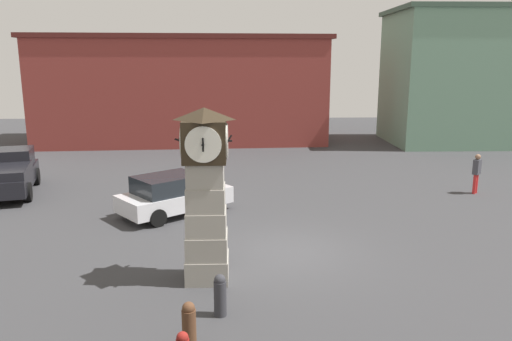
{
  "coord_description": "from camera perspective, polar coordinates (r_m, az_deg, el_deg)",
  "views": [
    {
      "loc": [
        -1.46,
        -14.33,
        5.71
      ],
      "look_at": [
        -0.93,
        1.24,
        2.26
      ],
      "focal_mm": 35.0,
      "sensor_mm": 36.0,
      "label": 1
    }
  ],
  "objects": [
    {
      "name": "clock_tower",
      "position": [
        12.92,
        -5.75,
        -2.81
      ],
      "size": [
        1.45,
        1.44,
        4.57
      ],
      "color": "#9E988E",
      "rests_on": "ground_plane"
    },
    {
      "name": "car_silver_hatch",
      "position": [
        19.05,
        -9.48,
        -2.71
      ],
      "size": [
        4.4,
        4.07,
        1.53
      ],
      "color": "silver",
      "rests_on": "ground_plane"
    },
    {
      "name": "warehouse_blue_far",
      "position": [
        36.55,
        -8.29,
        9.19
      ],
      "size": [
        20.54,
        9.11,
        7.38
      ],
      "color": "maroon",
      "rests_on": "ground_plane"
    },
    {
      "name": "pedestrian_near_bench",
      "position": [
        23.71,
        23.9,
        -0.05
      ],
      "size": [
        0.45,
        0.45,
        1.75
      ],
      "color": "red",
      "rests_on": "ground_plane"
    },
    {
      "name": "bollard_far_row",
      "position": [
        10.6,
        -7.66,
        -17.06
      ],
      "size": [
        0.29,
        0.29,
        1.0
      ],
      "color": "brown",
      "rests_on": "ground_plane"
    },
    {
      "name": "pickup_truck",
      "position": [
        24.16,
        -26.54,
        -0.27
      ],
      "size": [
        3.25,
        5.37,
        1.85
      ],
      "color": "black",
      "rests_on": "ground_plane"
    },
    {
      "name": "ground_plane",
      "position": [
        15.5,
        3.65,
        -9.18
      ],
      "size": [
        72.5,
        72.5,
        0.0
      ],
      "primitive_type": "plane",
      "color": "#38383A"
    },
    {
      "name": "bollard_end_row",
      "position": [
        11.69,
        -4.12,
        -13.98
      ],
      "size": [
        0.29,
        0.29,
        1.0
      ],
      "color": "#333338",
      "rests_on": "ground_plane"
    },
    {
      "name": "storefront_low_left",
      "position": [
        39.35,
        26.97,
        9.51
      ],
      "size": [
        16.84,
        7.52,
        9.17
      ],
      "color": "gray",
      "rests_on": "ground_plane"
    }
  ]
}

